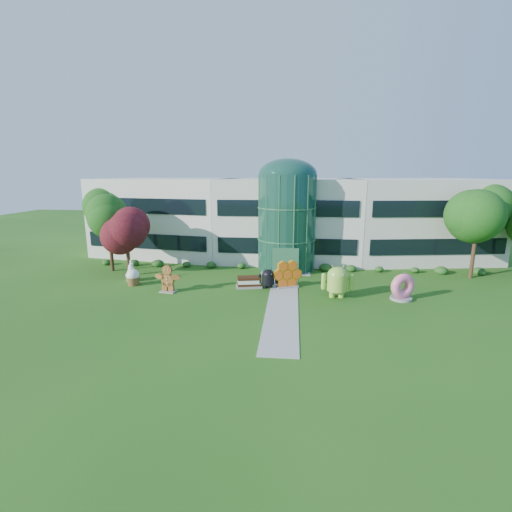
# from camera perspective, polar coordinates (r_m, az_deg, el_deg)

# --- Properties ---
(ground) EXTENTS (140.00, 140.00, 0.00)m
(ground) POSITION_cam_1_polar(r_m,az_deg,el_deg) (28.55, 4.08, -7.86)
(ground) COLOR #215114
(ground) RESTS_ON ground
(building) EXTENTS (46.00, 15.00, 9.30)m
(building) POSITION_cam_1_polar(r_m,az_deg,el_deg) (45.06, 4.90, 5.81)
(building) COLOR beige
(building) RESTS_ON ground
(atrium) EXTENTS (6.00, 6.00, 9.80)m
(atrium) POSITION_cam_1_polar(r_m,az_deg,el_deg) (39.08, 4.75, 5.13)
(atrium) COLOR #194738
(atrium) RESTS_ON ground
(walkway) EXTENTS (2.40, 20.00, 0.04)m
(walkway) POSITION_cam_1_polar(r_m,az_deg,el_deg) (30.43, 4.20, -6.51)
(walkway) COLOR #9E9E93
(walkway) RESTS_ON ground
(tree_red) EXTENTS (4.00, 4.00, 6.00)m
(tree_red) POSITION_cam_1_polar(r_m,az_deg,el_deg) (38.51, -19.18, 1.49)
(tree_red) COLOR #3F0C14
(tree_red) RESTS_ON ground
(trees_backdrop) EXTENTS (52.00, 8.00, 8.40)m
(trees_backdrop) POSITION_cam_1_polar(r_m,az_deg,el_deg) (40.16, 4.76, 4.33)
(trees_backdrop) COLOR #1F4D13
(trees_backdrop) RESTS_ON ground
(android_green) EXTENTS (2.68, 1.79, 3.03)m
(android_green) POSITION_cam_1_polar(r_m,az_deg,el_deg) (30.91, 12.40, -3.56)
(android_green) COLOR #8CC23E
(android_green) RESTS_ON ground
(android_black) EXTENTS (1.97, 1.51, 2.02)m
(android_black) POSITION_cam_1_polar(r_m,az_deg,el_deg) (32.72, 1.88, -3.28)
(android_black) COLOR black
(android_black) RESTS_ON ground
(donut) EXTENTS (2.36, 1.80, 2.21)m
(donut) POSITION_cam_1_polar(r_m,az_deg,el_deg) (32.01, 21.54, -4.37)
(donut) COLOR pink
(donut) RESTS_ON ground
(gingerbread) EXTENTS (2.73, 1.40, 2.40)m
(gingerbread) POSITION_cam_1_polar(r_m,az_deg,el_deg) (32.52, -13.44, -3.38)
(gingerbread) COLOR brown
(gingerbread) RESTS_ON ground
(ice_cream_sandwich) EXTENTS (2.43, 1.56, 1.00)m
(ice_cream_sandwich) POSITION_cam_1_polar(r_m,az_deg,el_deg) (33.06, -1.08, -4.03)
(ice_cream_sandwich) COLOR black
(ice_cream_sandwich) RESTS_ON ground
(honeycomb) EXTENTS (3.01, 1.96, 2.22)m
(honeycomb) POSITION_cam_1_polar(r_m,az_deg,el_deg) (33.01, 4.83, -2.99)
(honeycomb) COLOR orange
(honeycomb) RESTS_ON ground
(froyo) EXTENTS (1.50, 1.50, 2.06)m
(froyo) POSITION_cam_1_polar(r_m,az_deg,el_deg) (36.82, -18.62, -2.10)
(froyo) COLOR white
(froyo) RESTS_ON ground
(cupcake) EXTENTS (1.54, 1.54, 1.49)m
(cupcake) POSITION_cam_1_polar(r_m,az_deg,el_deg) (35.47, -18.37, -3.11)
(cupcake) COLOR white
(cupcake) RESTS_ON ground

